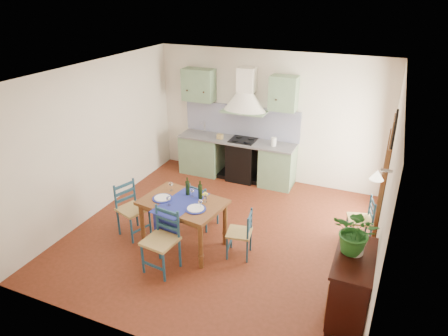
{
  "coord_description": "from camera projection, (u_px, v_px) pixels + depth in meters",
  "views": [
    {
      "loc": [
        2.33,
        -5.42,
        3.98
      ],
      "look_at": [
        -0.1,
        0.3,
        1.12
      ],
      "focal_mm": 32.0,
      "sensor_mm": 36.0,
      "label": 1
    }
  ],
  "objects": [
    {
      "name": "floor",
      "position": [
        222.0,
        233.0,
        7.02
      ],
      "size": [
        5.0,
        5.0,
        0.0
      ],
      "primitive_type": "plane",
      "color": "#4A2010",
      "rests_on": "ground"
    },
    {
      "name": "sideboard",
      "position": [
        351.0,
        284.0,
        5.09
      ],
      "size": [
        0.5,
        1.05,
        0.94
      ],
      "color": "black",
      "rests_on": "ground"
    },
    {
      "name": "chair_near",
      "position": [
        162.0,
        240.0,
        5.95
      ],
      "size": [
        0.51,
        0.51,
        0.99
      ],
      "color": "navy",
      "rests_on": "ground"
    },
    {
      "name": "potted_plant",
      "position": [
        357.0,
        232.0,
        4.86
      ],
      "size": [
        0.62,
        0.57,
        0.61
      ],
      "primitive_type": "imported",
      "rotation": [
        0.0,
        0.0,
        -0.19
      ],
      "color": "#225F21",
      "rests_on": "sideboard"
    },
    {
      "name": "ceiling",
      "position": [
        222.0,
        73.0,
        5.85
      ],
      "size": [
        5.0,
        5.0,
        0.01
      ],
      "primitive_type": "cube",
      "color": "silver",
      "rests_on": "back_wall"
    },
    {
      "name": "left_wall",
      "position": [
        97.0,
        139.0,
        7.33
      ],
      "size": [
        0.04,
        5.0,
        2.8
      ],
      "primitive_type": "cube",
      "color": "beige",
      "rests_on": "ground"
    },
    {
      "name": "chair_spare",
      "position": [
        362.0,
        220.0,
        6.63
      ],
      "size": [
        0.47,
        0.47,
        0.82
      ],
      "color": "navy",
      "rests_on": "ground"
    },
    {
      "name": "back_wall",
      "position": [
        244.0,
        133.0,
        8.67
      ],
      "size": [
        5.0,
        0.96,
        2.8
      ],
      "color": "beige",
      "rests_on": "ground"
    },
    {
      "name": "dining_table",
      "position": [
        183.0,
        207.0,
        6.41
      ],
      "size": [
        1.41,
        1.09,
        1.15
      ],
      "color": "brown",
      "rests_on": "ground"
    },
    {
      "name": "chair_far",
      "position": [
        203.0,
        204.0,
        7.06
      ],
      "size": [
        0.48,
        0.48,
        0.86
      ],
      "color": "navy",
      "rests_on": "ground"
    },
    {
      "name": "chair_left",
      "position": [
        132.0,
        209.0,
        6.82
      ],
      "size": [
        0.57,
        0.57,
        0.96
      ],
      "color": "navy",
      "rests_on": "ground"
    },
    {
      "name": "right_wall",
      "position": [
        387.0,
        184.0,
        5.81
      ],
      "size": [
        0.26,
        5.0,
        2.8
      ],
      "color": "beige",
      "rests_on": "ground"
    },
    {
      "name": "chair_right",
      "position": [
        241.0,
        233.0,
        6.29
      ],
      "size": [
        0.43,
        0.43,
        0.8
      ],
      "color": "navy",
      "rests_on": "ground"
    }
  ]
}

